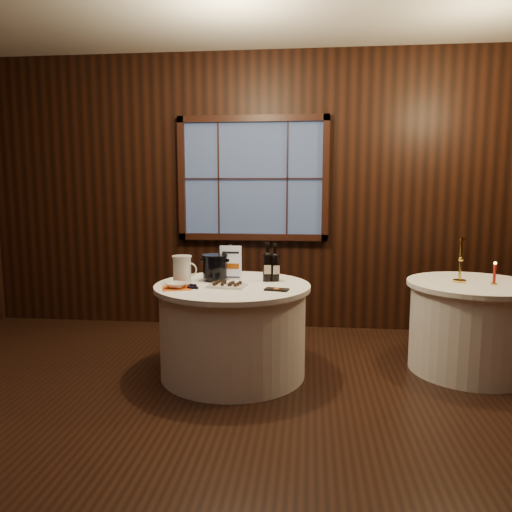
# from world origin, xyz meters

# --- Properties ---
(ground) EXTENTS (6.00, 6.00, 0.00)m
(ground) POSITION_xyz_m (0.00, 0.00, 0.00)
(ground) COLOR black
(ground) RESTS_ON ground
(back_wall) EXTENTS (6.00, 0.10, 3.00)m
(back_wall) POSITION_xyz_m (0.00, 2.48, 1.54)
(back_wall) COLOR black
(back_wall) RESTS_ON ground
(main_table) EXTENTS (1.28, 1.28, 0.77)m
(main_table) POSITION_xyz_m (0.00, 1.00, 0.39)
(main_table) COLOR white
(main_table) RESTS_ON ground
(side_table) EXTENTS (1.08, 1.08, 0.77)m
(side_table) POSITION_xyz_m (2.00, 1.30, 0.39)
(side_table) COLOR white
(side_table) RESTS_ON ground
(sign_stand) EXTENTS (0.19, 0.09, 0.30)m
(sign_stand) POSITION_xyz_m (-0.05, 1.23, 0.87)
(sign_stand) COLOR silver
(sign_stand) RESTS_ON main_table
(port_bottle_left) EXTENTS (0.08, 0.08, 0.33)m
(port_bottle_left) POSITION_xyz_m (0.27, 1.16, 0.91)
(port_bottle_left) COLOR black
(port_bottle_left) RESTS_ON main_table
(port_bottle_right) EXTENTS (0.08, 0.09, 0.32)m
(port_bottle_right) POSITION_xyz_m (0.34, 1.17, 0.91)
(port_bottle_right) COLOR black
(port_bottle_right) RESTS_ON main_table
(ice_bucket) EXTENTS (0.22, 0.22, 0.22)m
(ice_bucket) POSITION_xyz_m (-0.17, 1.14, 0.89)
(ice_bucket) COLOR black
(ice_bucket) RESTS_ON main_table
(chocolate_plate) EXTENTS (0.32, 0.24, 0.04)m
(chocolate_plate) POSITION_xyz_m (-0.03, 0.89, 0.79)
(chocolate_plate) COLOR silver
(chocolate_plate) RESTS_ON main_table
(chocolate_box) EXTENTS (0.20, 0.13, 0.02)m
(chocolate_box) POSITION_xyz_m (0.38, 0.79, 0.78)
(chocolate_box) COLOR black
(chocolate_box) RESTS_ON main_table
(grape_bunch) EXTENTS (0.16, 0.09, 0.04)m
(grape_bunch) POSITION_xyz_m (-0.28, 0.80, 0.79)
(grape_bunch) COLOR black
(grape_bunch) RESTS_ON main_table
(glass_pitcher) EXTENTS (0.21, 0.16, 0.23)m
(glass_pitcher) POSITION_xyz_m (-0.42, 1.00, 0.89)
(glass_pitcher) COLOR white
(glass_pitcher) RESTS_ON main_table
(orange_napkin) EXTENTS (0.28, 0.28, 0.00)m
(orange_napkin) POSITION_xyz_m (-0.42, 0.80, 0.77)
(orange_napkin) COLOR #DD5412
(orange_napkin) RESTS_ON main_table
(cracker_bowl) EXTENTS (0.20, 0.20, 0.04)m
(cracker_bowl) POSITION_xyz_m (-0.42, 0.80, 0.79)
(cracker_bowl) COLOR silver
(cracker_bowl) RESTS_ON orange_napkin
(brass_candlestick) EXTENTS (0.11, 0.11, 0.38)m
(brass_candlestick) POSITION_xyz_m (1.88, 1.30, 0.91)
(brass_candlestick) COLOR gold
(brass_candlestick) RESTS_ON side_table
(red_candle) EXTENTS (0.05, 0.05, 0.19)m
(red_candle) POSITION_xyz_m (2.13, 1.22, 0.85)
(red_candle) COLOR gold
(red_candle) RESTS_ON side_table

